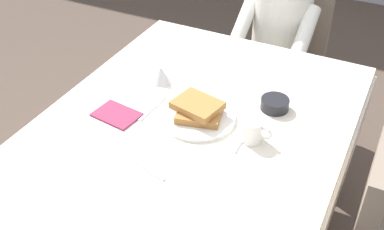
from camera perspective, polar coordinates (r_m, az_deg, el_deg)
name	(u,v)px	position (r m, az deg, el deg)	size (l,w,h in m)	color
dining_table_main	(189,147)	(1.79, -0.41, -3.88)	(1.12, 1.52, 0.74)	silver
chair_diner	(284,45)	(2.77, 11.09, 8.35)	(0.44, 0.45, 0.93)	#7A6B5B
diner_person	(278,34)	(2.57, 10.40, 9.62)	(0.40, 0.43, 1.12)	silver
plate_breakfast	(198,118)	(1.77, 0.79, -0.32)	(0.28, 0.28, 0.02)	white
breakfast_stack	(198,109)	(1.75, 0.75, 0.68)	(0.21, 0.18, 0.06)	#A36B33
cup_coffee	(252,131)	(1.67, 7.32, -1.92)	(0.11, 0.08, 0.08)	white
bowl_butter	(275,104)	(1.85, 10.00, 1.33)	(0.11, 0.11, 0.04)	black
syrup_pitcher	(161,75)	(1.97, -3.77, 4.88)	(0.08, 0.08, 0.07)	silver
fork_left_of_plate	(152,108)	(1.84, -4.84, 0.79)	(0.18, 0.01, 0.01)	silver
knife_right_of_plate	(244,136)	(1.70, 6.26, -2.54)	(0.20, 0.01, 0.01)	silver
spoon_near_edge	(148,170)	(1.57, -5.38, -6.59)	(0.15, 0.01, 0.01)	silver
napkin_folded	(117,115)	(1.82, -9.11, 0.04)	(0.17, 0.12, 0.01)	#8C2D4C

